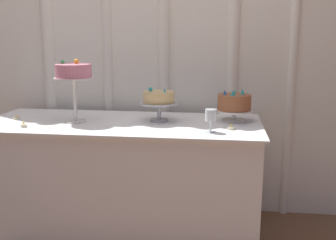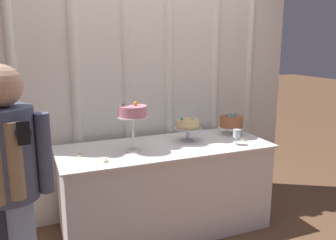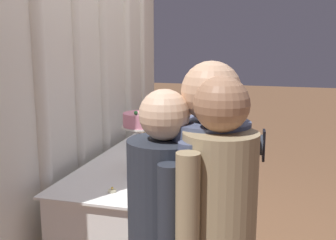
% 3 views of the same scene
% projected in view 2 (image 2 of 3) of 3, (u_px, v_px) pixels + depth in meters
% --- Properties ---
extents(ground_plane, '(24.00, 24.00, 0.00)m').
position_uv_depth(ground_plane, '(170.00, 233.00, 3.17)').
color(ground_plane, brown).
extents(draped_curtain, '(3.13, 0.17, 2.88)m').
position_uv_depth(draped_curtain, '(144.00, 56.00, 3.34)').
color(draped_curtain, white).
rests_on(draped_curtain, ground_plane).
extents(cake_table, '(1.85, 0.76, 0.79)m').
position_uv_depth(cake_table, '(165.00, 188.00, 3.18)').
color(cake_table, white).
rests_on(cake_table, ground_plane).
extents(cake_display_leftmost, '(0.26, 0.26, 0.42)m').
position_uv_depth(cake_display_leftmost, '(133.00, 114.00, 2.87)').
color(cake_display_leftmost, silver).
rests_on(cake_display_leftmost, cake_table).
extents(cake_display_center, '(0.26, 0.26, 0.23)m').
position_uv_depth(cake_display_center, '(188.00, 125.00, 3.20)').
color(cake_display_center, '#B2B2B7').
rests_on(cake_display_center, cake_table).
extents(cake_display_rightmost, '(0.26, 0.26, 0.22)m').
position_uv_depth(cake_display_rightmost, '(231.00, 123.00, 3.45)').
color(cake_display_rightmost, silver).
rests_on(cake_display_rightmost, cake_table).
extents(wine_glass, '(0.07, 0.07, 0.14)m').
position_uv_depth(wine_glass, '(237.00, 134.00, 3.10)').
color(wine_glass, silver).
rests_on(wine_glass, cake_table).
extents(tealight_far_left, '(0.05, 0.05, 0.03)m').
position_uv_depth(tealight_far_left, '(80.00, 155.00, 2.80)').
color(tealight_far_left, beige).
rests_on(tealight_far_left, cake_table).
extents(tealight_near_left, '(0.04, 0.04, 0.03)m').
position_uv_depth(tealight_near_left, '(106.00, 161.00, 2.67)').
color(tealight_near_left, beige).
rests_on(tealight_near_left, cake_table).
extents(tealight_near_right, '(0.04, 0.04, 0.03)m').
position_uv_depth(tealight_near_right, '(243.00, 140.00, 3.24)').
color(tealight_near_right, beige).
rests_on(tealight_near_right, cake_table).
extents(guest_man_dark_suit, '(0.48, 0.37, 1.57)m').
position_uv_depth(guest_man_dark_suit, '(11.00, 187.00, 2.03)').
color(guest_man_dark_suit, '#93ADD6').
rests_on(guest_man_dark_suit, ground_plane).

